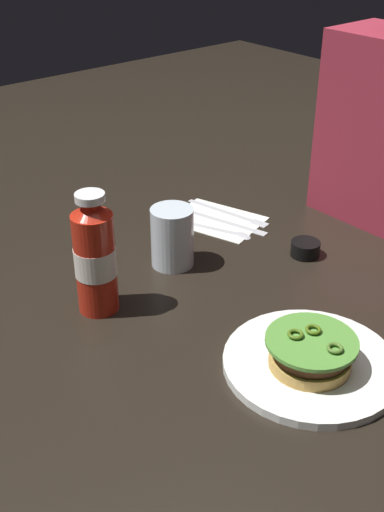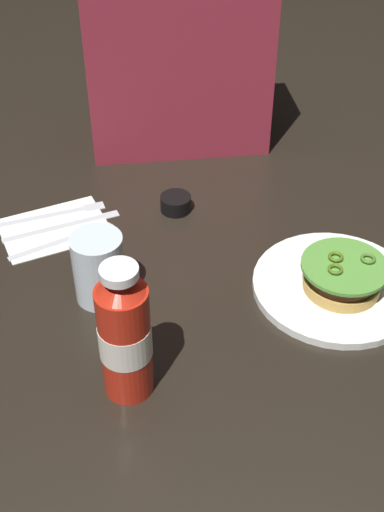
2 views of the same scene
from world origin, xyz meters
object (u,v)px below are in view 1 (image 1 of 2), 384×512
(ketchup_bottle, at_px, (95,257))
(burger_sandwich, at_px, (311,352))
(water_glass, at_px, (172,237))
(napkin, at_px, (217,220))
(fork_utensil, at_px, (234,213))
(condiment_cup, at_px, (305,249))
(butter_knife, at_px, (228,221))
(dinner_plate, at_px, (310,364))
(spoon_utensil, at_px, (220,229))

(ketchup_bottle, bearing_deg, burger_sandwich, 22.88)
(water_glass, height_order, napkin, water_glass)
(napkin, height_order, fork_utensil, fork_utensil)
(condiment_cup, xyz_separation_m, napkin, (-0.22, -0.03, -0.01))
(condiment_cup, relative_size, butter_knife, 0.27)
(dinner_plate, height_order, fork_utensil, dinner_plate)
(spoon_utensil, relative_size, butter_knife, 0.88)
(dinner_plate, relative_size, fork_utensil, 1.28)
(ketchup_bottle, bearing_deg, spoon_utensil, 101.97)
(burger_sandwich, bearing_deg, ketchup_bottle, -157.12)
(burger_sandwich, relative_size, butter_knife, 0.65)
(spoon_utensil, bearing_deg, ketchup_bottle, -78.03)
(ketchup_bottle, xyz_separation_m, water_glass, (-0.03, 0.18, -0.04))
(water_glass, distance_m, fork_utensil, 0.24)
(dinner_plate, distance_m, ketchup_bottle, 0.37)
(water_glass, distance_m, butter_knife, 0.20)
(burger_sandwich, bearing_deg, condiment_cup, 132.06)
(burger_sandwich, xyz_separation_m, water_glass, (-0.37, 0.04, 0.02))
(butter_knife, bearing_deg, water_glass, -74.28)
(condiment_cup, bearing_deg, fork_utensil, 176.58)
(napkin, bearing_deg, spoon_utensil, -33.91)
(ketchup_bottle, xyz_separation_m, spoon_utensil, (-0.07, 0.34, -0.09))
(dinner_plate, distance_m, napkin, 0.49)
(ketchup_bottle, relative_size, fork_utensil, 1.04)
(dinner_plate, relative_size, ketchup_bottle, 1.23)
(spoon_utensil, xyz_separation_m, butter_knife, (-0.01, 0.03, 0.00))
(napkin, bearing_deg, burger_sandwich, -26.67)
(ketchup_bottle, distance_m, spoon_utensil, 0.36)
(butter_knife, bearing_deg, fork_utensil, 117.94)
(fork_utensil, bearing_deg, condiment_cup, -3.42)
(dinner_plate, bearing_deg, napkin, 154.12)
(burger_sandwich, distance_m, butter_knife, 0.48)
(water_glass, relative_size, condiment_cup, 2.02)
(water_glass, xyz_separation_m, spoon_utensil, (-0.04, 0.15, -0.05))
(water_glass, bearing_deg, dinner_plate, -5.06)
(ketchup_bottle, relative_size, napkin, 1.16)
(fork_utensil, bearing_deg, water_glass, -72.22)
(ketchup_bottle, xyz_separation_m, condiment_cup, (0.10, 0.39, -0.08))
(water_glass, relative_size, spoon_utensil, 0.62)
(dinner_plate, bearing_deg, ketchup_bottle, -155.28)
(water_glass, relative_size, napkin, 0.62)
(burger_sandwich, height_order, condiment_cup, burger_sandwich)
(butter_knife, bearing_deg, napkin, -164.10)
(burger_sandwich, distance_m, fork_utensil, 0.51)
(condiment_cup, height_order, butter_knife, condiment_cup)
(ketchup_bottle, relative_size, butter_knife, 1.02)
(dinner_plate, xyz_separation_m, butter_knife, (-0.41, 0.22, -0.00))
(burger_sandwich, distance_m, spoon_utensil, 0.45)
(fork_utensil, bearing_deg, dinner_plate, -30.57)
(dinner_plate, relative_size, spoon_utensil, 1.43)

